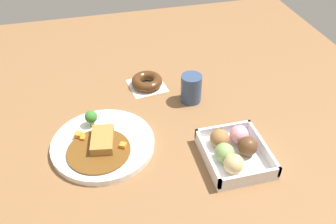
{
  "coord_description": "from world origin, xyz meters",
  "views": [
    {
      "loc": [
        0.8,
        -0.17,
        0.7
      ],
      "look_at": [
        0.0,
        0.04,
        0.03
      ],
      "focal_mm": 38.61,
      "sensor_mm": 36.0,
      "label": 1
    }
  ],
  "objects_px": {
    "curry_plate": "(102,143)",
    "coffee_mug": "(191,88)",
    "donut_box": "(234,151)",
    "chocolate_ring_donut": "(147,82)"
  },
  "relations": [
    {
      "from": "curry_plate",
      "to": "coffee_mug",
      "type": "height_order",
      "value": "coffee_mug"
    },
    {
      "from": "chocolate_ring_donut",
      "to": "coffee_mug",
      "type": "bearing_deg",
      "value": 46.68
    },
    {
      "from": "coffee_mug",
      "to": "curry_plate",
      "type": "bearing_deg",
      "value": -64.04
    },
    {
      "from": "curry_plate",
      "to": "donut_box",
      "type": "relative_size",
      "value": 1.49
    },
    {
      "from": "curry_plate",
      "to": "coffee_mug",
      "type": "xyz_separation_m",
      "value": [
        -0.14,
        0.3,
        0.03
      ]
    },
    {
      "from": "curry_plate",
      "to": "donut_box",
      "type": "bearing_deg",
      "value": 69.04
    },
    {
      "from": "curry_plate",
      "to": "coffee_mug",
      "type": "relative_size",
      "value": 3.08
    },
    {
      "from": "chocolate_ring_donut",
      "to": "curry_plate",
      "type": "bearing_deg",
      "value": -34.63
    },
    {
      "from": "chocolate_ring_donut",
      "to": "donut_box",
      "type": "bearing_deg",
      "value": 21.76
    },
    {
      "from": "curry_plate",
      "to": "donut_box",
      "type": "height_order",
      "value": "curry_plate"
    }
  ]
}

